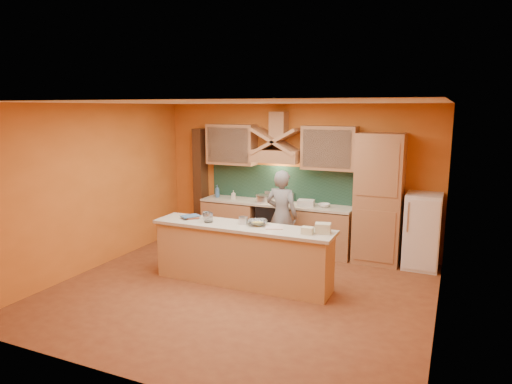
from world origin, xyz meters
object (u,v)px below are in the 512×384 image
at_px(person, 282,216).
at_px(mixing_bowl, 258,223).
at_px(fridge, 422,231).
at_px(stove, 275,226).
at_px(kitchen_scale, 243,221).

bearing_deg(person, mixing_bowl, 97.44).
relative_size(fridge, mixing_bowl, 4.18).
bearing_deg(stove, kitchen_scale, -84.34).
bearing_deg(stove, fridge, 0.00).
height_order(fridge, kitchen_scale, fridge).
relative_size(stove, mixing_bowl, 2.89).
xyz_separation_m(kitchen_scale, mixing_bowl, (0.23, 0.03, -0.01)).
distance_m(person, kitchen_scale, 1.24).
xyz_separation_m(fridge, mixing_bowl, (-2.29, -1.79, 0.33)).
height_order(stove, mixing_bowl, mixing_bowl).
relative_size(fridge, kitchen_scale, 11.62).
distance_m(fridge, person, 2.42).
relative_size(fridge, person, 0.79).
bearing_deg(mixing_bowl, person, 92.38).
xyz_separation_m(stove, mixing_bowl, (0.41, -1.79, 0.53)).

